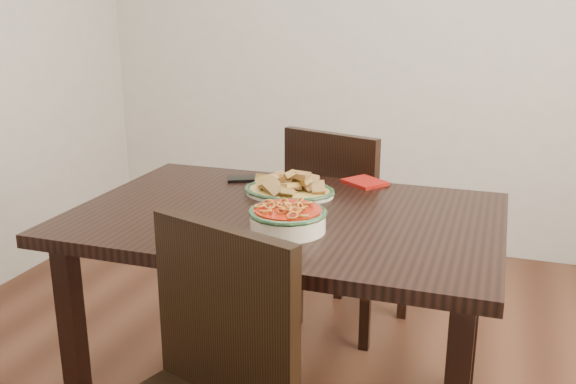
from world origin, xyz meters
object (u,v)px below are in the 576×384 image
(fish_plate, at_px, (289,182))
(noodle_bowl, at_px, (288,216))
(dining_table, at_px, (286,239))
(smartphone, at_px, (246,179))
(chair_far, at_px, (343,221))

(fish_plate, height_order, noodle_bowl, fish_plate)
(dining_table, relative_size, noodle_bowl, 5.77)
(fish_plate, distance_m, noodle_bowl, 0.36)
(dining_table, xyz_separation_m, smartphone, (-0.26, 0.31, 0.09))
(dining_table, distance_m, chair_far, 0.70)
(chair_far, bearing_deg, fish_plate, 99.79)
(dining_table, bearing_deg, fish_plate, 105.57)
(fish_plate, height_order, smartphone, fish_plate)
(dining_table, height_order, fish_plate, fish_plate)
(chair_far, bearing_deg, smartphone, 70.94)
(fish_plate, bearing_deg, noodle_bowl, -71.98)
(dining_table, bearing_deg, smartphone, 130.64)
(dining_table, xyz_separation_m, chair_far, (0.02, 0.68, -0.16))
(noodle_bowl, bearing_deg, smartphone, 124.87)
(fish_plate, bearing_deg, dining_table, -74.43)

